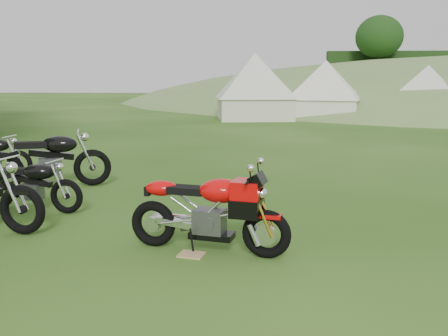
# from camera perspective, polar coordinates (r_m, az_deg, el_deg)

# --- Properties ---
(ground) EXTENTS (120.00, 120.00, 0.00)m
(ground) POSITION_cam_1_polar(r_m,az_deg,el_deg) (6.18, 2.49, -8.75)
(ground) COLOR #1D410E
(ground) RESTS_ON ground
(sport_motorcycle) EXTENTS (1.91, 0.86, 1.11)m
(sport_motorcycle) POSITION_cam_1_polar(r_m,az_deg,el_deg) (5.79, -1.86, -4.31)
(sport_motorcycle) COLOR red
(sport_motorcycle) RESTS_ON ground
(plywood_board) EXTENTS (0.33, 0.28, 0.02)m
(plywood_board) POSITION_cam_1_polar(r_m,az_deg,el_deg) (5.83, -3.74, -9.84)
(plywood_board) COLOR tan
(plywood_board) RESTS_ON ground
(vintage_moto_b) EXTENTS (1.68, 0.64, 0.86)m
(vintage_moto_b) POSITION_cam_1_polar(r_m,az_deg,el_deg) (8.10, -21.19, -1.67)
(vintage_moto_b) COLOR black
(vintage_moto_b) RESTS_ON ground
(vintage_moto_d) EXTENTS (2.19, 1.17, 1.13)m
(vintage_moto_d) POSITION_cam_1_polar(r_m,az_deg,el_deg) (9.68, -19.41, 1.10)
(vintage_moto_d) COLOR black
(vintage_moto_d) RESTS_ON ground
(tent_left) EXTENTS (3.85, 3.85, 2.95)m
(tent_left) POSITION_cam_1_polar(r_m,az_deg,el_deg) (24.56, 3.49, 9.03)
(tent_left) COLOR silver
(tent_left) RESTS_ON ground
(tent_mid) EXTENTS (3.84, 3.84, 2.76)m
(tent_mid) POSITION_cam_1_polar(r_m,az_deg,el_deg) (25.40, 11.51, 8.68)
(tent_mid) COLOR silver
(tent_mid) RESTS_ON ground
(tent_right) EXTENTS (3.98, 3.98, 2.63)m
(tent_right) POSITION_cam_1_polar(r_m,az_deg,el_deg) (27.28, 22.19, 8.09)
(tent_right) COLOR beige
(tent_right) RESTS_ON ground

